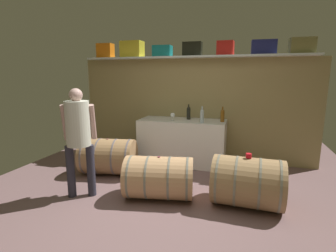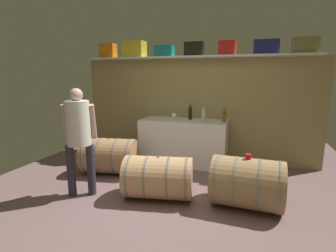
# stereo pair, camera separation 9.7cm
# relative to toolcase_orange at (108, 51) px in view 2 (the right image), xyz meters

# --- Properties ---
(ground_plane) EXTENTS (5.93, 7.78, 0.02)m
(ground_plane) POSITION_rel_toolcase_orange_xyz_m (1.85, -1.57, -2.21)
(ground_plane) COLOR #735757
(back_wall_panel) EXTENTS (4.73, 0.10, 2.02)m
(back_wall_panel) POSITION_rel_toolcase_orange_xyz_m (1.85, 0.15, -1.19)
(back_wall_panel) COLOR #998655
(back_wall_panel) RESTS_ON ground
(high_shelf_board) EXTENTS (4.35, 0.40, 0.03)m
(high_shelf_board) POSITION_rel_toolcase_orange_xyz_m (1.85, 0.00, -0.16)
(high_shelf_board) COLOR silver
(high_shelf_board) RESTS_ON back_wall_panel
(toolcase_orange) EXTENTS (0.33, 0.23, 0.29)m
(toolcase_orange) POSITION_rel_toolcase_orange_xyz_m (0.00, 0.00, 0.00)
(toolcase_orange) COLOR orange
(toolcase_orange) RESTS_ON high_shelf_board
(toolcase_yellow) EXTENTS (0.44, 0.29, 0.32)m
(toolcase_yellow) POSITION_rel_toolcase_orange_xyz_m (0.61, 0.00, 0.01)
(toolcase_yellow) COLOR yellow
(toolcase_yellow) RESTS_ON high_shelf_board
(toolcase_teal) EXTENTS (0.36, 0.27, 0.21)m
(toolcase_teal) POSITION_rel_toolcase_orange_xyz_m (1.25, 0.00, -0.04)
(toolcase_teal) COLOR #147C7E
(toolcase_teal) RESTS_ON high_shelf_board
(toolcase_black) EXTENTS (0.36, 0.19, 0.26)m
(toolcase_black) POSITION_rel_toolcase_orange_xyz_m (1.85, 0.00, -0.02)
(toolcase_black) COLOR black
(toolcase_black) RESTS_ON high_shelf_board
(toolcase_red) EXTENTS (0.31, 0.26, 0.25)m
(toolcase_red) POSITION_rel_toolcase_orange_xyz_m (2.46, 0.00, -0.02)
(toolcase_red) COLOR red
(toolcase_red) RESTS_ON high_shelf_board
(toolcase_navy) EXTENTS (0.42, 0.24, 0.25)m
(toolcase_navy) POSITION_rel_toolcase_orange_xyz_m (3.12, 0.00, -0.02)
(toolcase_navy) COLOR navy
(toolcase_navy) RESTS_ON high_shelf_board
(toolcase_olive) EXTENTS (0.40, 0.30, 0.26)m
(toolcase_olive) POSITION_rel_toolcase_orange_xyz_m (3.72, 0.00, -0.02)
(toolcase_olive) COLOR olive
(toolcase_olive) RESTS_ON high_shelf_board
(work_cabinet) EXTENTS (1.64, 0.66, 0.86)m
(work_cabinet) POSITION_rel_toolcase_orange_xyz_m (1.72, -0.24, -1.77)
(work_cabinet) COLOR white
(work_cabinet) RESTS_ON ground
(wine_bottle_clear) EXTENTS (0.07, 0.07, 0.30)m
(wine_bottle_clear) POSITION_rel_toolcase_orange_xyz_m (2.13, -0.42, -1.21)
(wine_bottle_clear) COLOR #ABBBC1
(wine_bottle_clear) RESTS_ON work_cabinet
(wine_bottle_dark) EXTENTS (0.07, 0.07, 0.29)m
(wine_bottle_dark) POSITION_rel_toolcase_orange_xyz_m (1.82, -0.14, -1.21)
(wine_bottle_dark) COLOR black
(wine_bottle_dark) RESTS_ON work_cabinet
(wine_bottle_amber) EXTENTS (0.07, 0.07, 0.28)m
(wine_bottle_amber) POSITION_rel_toolcase_orange_xyz_m (2.47, -0.24, -1.22)
(wine_bottle_amber) COLOR brown
(wine_bottle_amber) RESTS_ON work_cabinet
(wine_glass) EXTENTS (0.09, 0.09, 0.15)m
(wine_glass) POSITION_rel_toolcase_orange_xyz_m (1.56, -0.36, -1.24)
(wine_glass) COLOR white
(wine_glass) RESTS_ON work_cabinet
(wine_barrel_near) EXTENTS (0.91, 0.69, 0.67)m
(wine_barrel_near) POSITION_rel_toolcase_orange_xyz_m (2.94, -1.67, -1.87)
(wine_barrel_near) COLOR #9E7A4F
(wine_barrel_near) RESTS_ON ground
(wine_barrel_far) EXTENTS (1.03, 0.75, 0.60)m
(wine_barrel_far) POSITION_rel_toolcase_orange_xyz_m (1.77, -1.78, -1.90)
(wine_barrel_far) COLOR tan
(wine_barrel_far) RESTS_ON ground
(wine_barrel_flank) EXTENTS (1.00, 0.76, 0.63)m
(wine_barrel_flank) POSITION_rel_toolcase_orange_xyz_m (0.63, -1.16, -1.88)
(wine_barrel_flank) COLOR #A87F53
(wine_barrel_flank) RESTS_ON ground
(tasting_cup) EXTENTS (0.07, 0.07, 0.06)m
(tasting_cup) POSITION_rel_toolcase_orange_xyz_m (2.94, -1.67, -1.51)
(tasting_cup) COLOR red
(tasting_cup) RESTS_ON wine_barrel_near
(winemaker_pouring) EXTENTS (0.49, 0.44, 1.53)m
(winemaker_pouring) POSITION_rel_toolcase_orange_xyz_m (0.69, -2.03, -1.26)
(winemaker_pouring) COLOR #2C2B37
(winemaker_pouring) RESTS_ON ground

